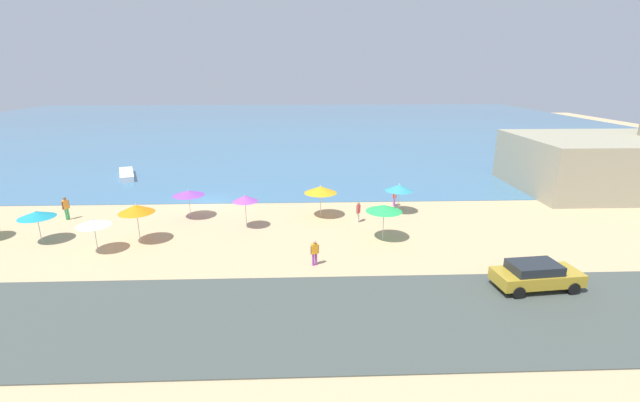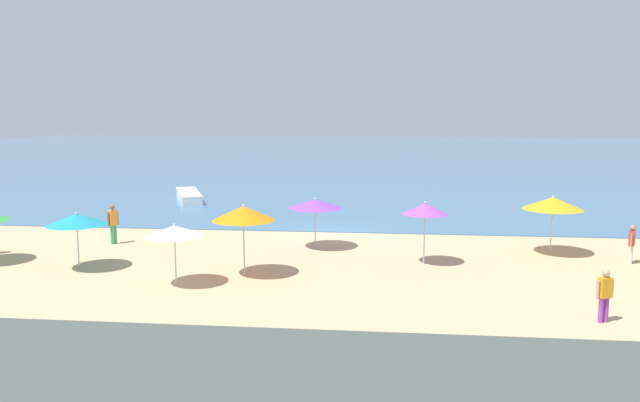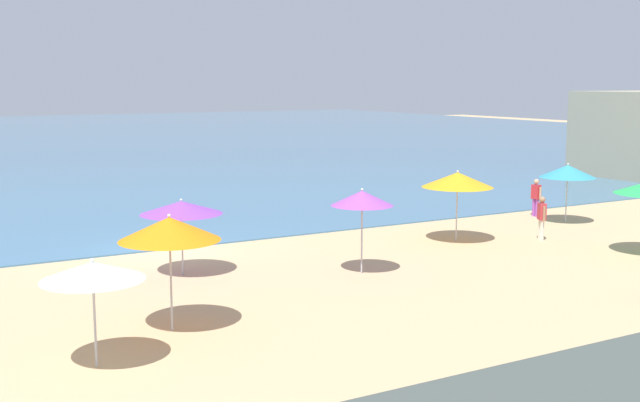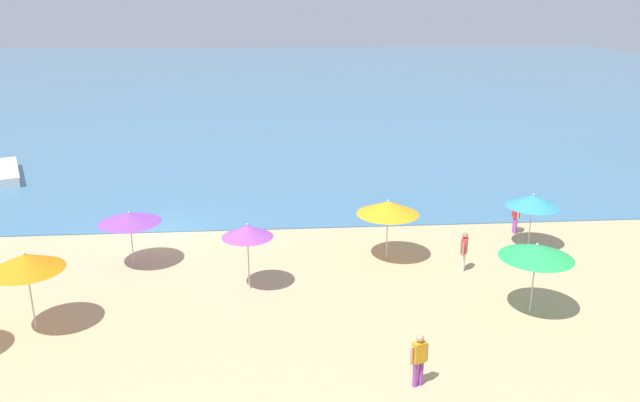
% 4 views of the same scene
% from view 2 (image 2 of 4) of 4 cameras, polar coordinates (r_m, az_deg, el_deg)
% --- Properties ---
extents(ground_plane, '(160.00, 160.00, 0.00)m').
position_cam_2_polar(ground_plane, '(31.21, 1.12, -2.91)').
color(ground_plane, tan).
extents(sea, '(150.00, 110.00, 0.05)m').
position_cam_2_polar(sea, '(85.75, 4.27, 4.30)').
color(sea, teal).
rests_on(sea, ground_plane).
extents(coastal_road, '(80.00, 8.00, 0.06)m').
position_cam_2_polar(coastal_road, '(14.14, -5.40, -17.15)').
color(coastal_road, '#424A45').
rests_on(coastal_road, ground_plane).
extents(beach_umbrella_0, '(2.04, 2.04, 2.20)m').
position_cam_2_polar(beach_umbrella_0, '(22.17, -13.17, -2.67)').
color(beach_umbrella_0, '#B2B2B7').
rests_on(beach_umbrella_0, ground_plane).
extents(beach_umbrella_4, '(1.83, 1.83, 2.53)m').
position_cam_2_polar(beach_umbrella_4, '(24.84, 9.58, -0.71)').
color(beach_umbrella_4, '#B2B2B7').
rests_on(beach_umbrella_4, ground_plane).
extents(beach_umbrella_5, '(2.40, 2.40, 2.25)m').
position_cam_2_polar(beach_umbrella_5, '(27.44, -0.45, -0.26)').
color(beach_umbrella_5, '#B2B2B7').
rests_on(beach_umbrella_5, ground_plane).
extents(beach_umbrella_6, '(2.28, 2.28, 2.23)m').
position_cam_2_polar(beach_umbrella_6, '(25.56, -21.37, -1.58)').
color(beach_umbrella_6, '#B2B2B7').
rests_on(beach_umbrella_6, ground_plane).
extents(beach_umbrella_7, '(2.50, 2.50, 2.53)m').
position_cam_2_polar(beach_umbrella_7, '(27.96, 20.51, -0.19)').
color(beach_umbrella_7, '#B2B2B7').
rests_on(beach_umbrella_7, ground_plane).
extents(beach_umbrella_8, '(2.29, 2.29, 2.69)m').
position_cam_2_polar(beach_umbrella_8, '(22.93, -7.02, -1.12)').
color(beach_umbrella_8, '#B2B2B7').
rests_on(beach_umbrella_8, ground_plane).
extents(bather_2, '(0.37, 0.50, 1.81)m').
position_cam_2_polar(bather_2, '(29.99, -18.40, -1.83)').
color(bather_2, '#37AD5F').
rests_on(bather_2, ground_plane).
extents(bather_3, '(0.54, 0.34, 1.57)m').
position_cam_2_polar(bather_3, '(19.91, 24.58, -7.65)').
color(bather_3, purple).
rests_on(bather_3, ground_plane).
extents(bather_4, '(0.35, 0.52, 1.58)m').
position_cam_2_polar(bather_4, '(27.78, 26.60, -3.38)').
color(bather_4, silver).
rests_on(bather_4, ground_plane).
extents(skiff_nearshore, '(3.31, 5.77, 0.58)m').
position_cam_2_polar(skiff_nearshore, '(42.87, -11.91, 0.47)').
color(skiff_nearshore, silver).
rests_on(skiff_nearshore, sea).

